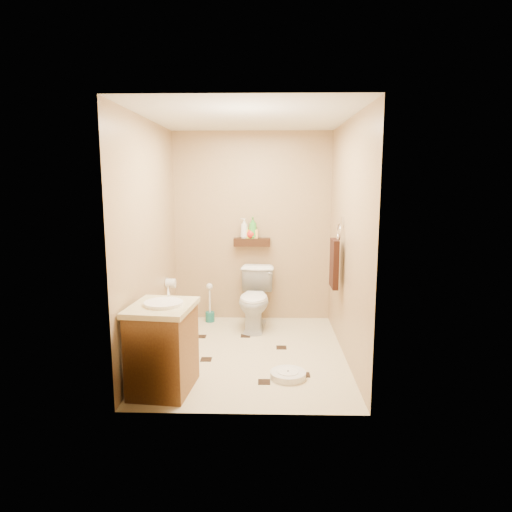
{
  "coord_description": "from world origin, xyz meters",
  "views": [
    {
      "loc": [
        0.2,
        -4.55,
        1.82
      ],
      "look_at": [
        0.07,
        0.25,
        1.0
      ],
      "focal_mm": 32.0,
      "sensor_mm": 36.0,
      "label": 1
    }
  ],
  "objects": [
    {
      "name": "ground",
      "position": [
        0.0,
        0.0,
        0.0
      ],
      "size": [
        2.5,
        2.5,
        0.0
      ],
      "primitive_type": "plane",
      "color": "beige",
      "rests_on": "ground"
    },
    {
      "name": "toilet_brush",
      "position": [
        -0.54,
        1.07,
        0.18
      ],
      "size": [
        0.12,
        0.12,
        0.51
      ],
      "color": "#19675E",
      "rests_on": "ground"
    },
    {
      "name": "floor_accents",
      "position": [
        0.0,
        -0.03,
        0.0
      ],
      "size": [
        1.22,
        1.32,
        0.01
      ],
      "color": "black",
      "rests_on": "ground"
    },
    {
      "name": "ceiling",
      "position": [
        0.0,
        0.0,
        2.4
      ],
      "size": [
        2.0,
        2.5,
        0.02
      ],
      "primitive_type": "cube",
      "color": "silver",
      "rests_on": "wall_back"
    },
    {
      "name": "bottle_c",
      "position": [
        -0.01,
        1.17,
        1.15
      ],
      "size": [
        0.14,
        0.14,
        0.16
      ],
      "primitive_type": "imported",
      "rotation": [
        0.0,
        0.0,
        4.6
      ],
      "color": "red",
      "rests_on": "wall_shelf"
    },
    {
      "name": "towel_ring",
      "position": [
        0.91,
        0.25,
        0.95
      ],
      "size": [
        0.12,
        0.3,
        0.76
      ],
      "color": "silver",
      "rests_on": "wall_right"
    },
    {
      "name": "wall_right",
      "position": [
        1.0,
        0.0,
        1.2
      ],
      "size": [
        0.04,
        2.5,
        2.4
      ],
      "primitive_type": "cube",
      "color": "tan",
      "rests_on": "ground"
    },
    {
      "name": "wall_left",
      "position": [
        -1.0,
        0.0,
        1.2
      ],
      "size": [
        0.04,
        2.5,
        2.4
      ],
      "primitive_type": "cube",
      "color": "tan",
      "rests_on": "ground"
    },
    {
      "name": "wall_back",
      "position": [
        0.0,
        1.25,
        1.2
      ],
      "size": [
        2.0,
        0.04,
        2.4
      ],
      "primitive_type": "cube",
      "color": "tan",
      "rests_on": "ground"
    },
    {
      "name": "bottle_a",
      "position": [
        -0.1,
        1.17,
        1.2
      ],
      "size": [
        0.11,
        0.11,
        0.25
      ],
      "primitive_type": "imported",
      "rotation": [
        0.0,
        0.0,
        4.59
      ],
      "color": "silver",
      "rests_on": "wall_shelf"
    },
    {
      "name": "bottle_b",
      "position": [
        -0.06,
        1.17,
        1.14
      ],
      "size": [
        0.07,
        0.07,
        0.15
      ],
      "primitive_type": "imported",
      "rotation": [
        0.0,
        0.0,
        4.69
      ],
      "color": "#CCD62D",
      "rests_on": "wall_shelf"
    },
    {
      "name": "wall_front",
      "position": [
        0.0,
        -1.25,
        1.2
      ],
      "size": [
        2.0,
        0.04,
        2.4
      ],
      "primitive_type": "cube",
      "color": "tan",
      "rests_on": "ground"
    },
    {
      "name": "vanity",
      "position": [
        -0.7,
        -0.84,
        0.39
      ],
      "size": [
        0.58,
        0.68,
        0.88
      ],
      "rotation": [
        0.0,
        0.0,
        -0.11
      ],
      "color": "brown",
      "rests_on": "ground"
    },
    {
      "name": "toilet_paper",
      "position": [
        -0.94,
        0.65,
        0.6
      ],
      "size": [
        0.12,
        0.11,
        0.12
      ],
      "color": "silver",
      "rests_on": "wall_left"
    },
    {
      "name": "wall_shelf",
      "position": [
        0.0,
        1.17,
        1.02
      ],
      "size": [
        0.46,
        0.14,
        0.1
      ],
      "primitive_type": "cube",
      "color": "#37190F",
      "rests_on": "wall_back"
    },
    {
      "name": "bottle_e",
      "position": [
        0.03,
        1.17,
        1.15
      ],
      "size": [
        0.08,
        0.08,
        0.16
      ],
      "primitive_type": "imported",
      "rotation": [
        0.0,
        0.0,
        1.66
      ],
      "color": "#FFB954",
      "rests_on": "wall_shelf"
    },
    {
      "name": "bathroom_scale",
      "position": [
        0.39,
        -0.59,
        0.03
      ],
      "size": [
        0.39,
        0.39,
        0.07
      ],
      "rotation": [
        0.0,
        0.0,
        0.2
      ],
      "color": "silver",
      "rests_on": "ground"
    },
    {
      "name": "toilet",
      "position": [
        0.05,
        0.83,
        0.37
      ],
      "size": [
        0.46,
        0.75,
        0.73
      ],
      "primitive_type": "imported",
      "rotation": [
        0.0,
        0.0,
        -0.07
      ],
      "color": "white",
      "rests_on": "ground"
    },
    {
      "name": "bottle_d",
      "position": [
        0.01,
        1.17,
        1.21
      ],
      "size": [
        0.11,
        0.11,
        0.27
      ],
      "primitive_type": "imported",
      "rotation": [
        0.0,
        0.0,
        6.26
      ],
      "color": "green",
      "rests_on": "wall_shelf"
    }
  ]
}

